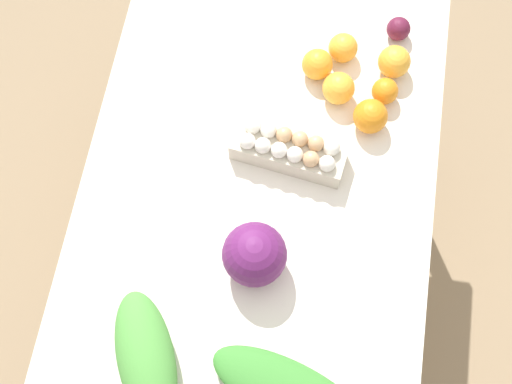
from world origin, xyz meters
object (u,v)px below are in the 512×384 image
(beet_root, at_px, (398,29))
(orange_3, at_px, (394,62))
(greens_bunch_scallion, at_px, (146,357))
(orange_2, at_px, (339,88))
(cabbage_purple, at_px, (255,255))
(egg_carton, at_px, (289,150))
(orange_4, at_px, (343,48))
(orange_0, at_px, (385,91))
(orange_1, at_px, (317,64))
(orange_5, at_px, (370,116))

(beet_root, height_order, orange_3, orange_3)
(greens_bunch_scallion, xyz_separation_m, orange_2, (-0.71, 0.32, -0.01))
(cabbage_purple, relative_size, greens_bunch_scallion, 0.49)
(egg_carton, relative_size, orange_4, 3.78)
(cabbage_purple, relative_size, orange_0, 2.19)
(greens_bunch_scallion, bearing_deg, orange_1, 161.25)
(orange_2, distance_m, orange_3, 0.16)
(beet_root, height_order, orange_4, orange_4)
(egg_carton, bearing_deg, cabbage_purple, -89.63)
(orange_1, height_order, orange_4, orange_1)
(egg_carton, xyz_separation_m, beet_root, (-0.39, 0.23, -0.01))
(orange_4, bearing_deg, orange_5, 25.40)
(orange_0, bearing_deg, orange_4, -131.84)
(beet_root, bearing_deg, orange_5, -9.65)
(orange_1, bearing_deg, greens_bunch_scallion, -18.75)
(orange_0, bearing_deg, greens_bunch_scallion, -30.94)
(cabbage_purple, bearing_deg, beet_root, 158.44)
(orange_0, distance_m, orange_1, 0.18)
(beet_root, distance_m, orange_4, 0.16)
(cabbage_purple, distance_m, orange_0, 0.53)
(greens_bunch_scallion, relative_size, orange_3, 3.58)
(beet_root, relative_size, orange_4, 0.82)
(egg_carton, distance_m, beet_root, 0.45)
(egg_carton, bearing_deg, greens_bunch_scallion, -105.34)
(cabbage_purple, distance_m, greens_bunch_scallion, 0.32)
(greens_bunch_scallion, relative_size, orange_2, 3.64)
(orange_1, height_order, orange_5, orange_5)
(beet_root, height_order, orange_5, orange_5)
(egg_carton, distance_m, orange_1, 0.25)
(orange_3, height_order, orange_5, orange_5)
(greens_bunch_scallion, height_order, orange_5, greens_bunch_scallion)
(orange_2, relative_size, orange_5, 0.95)
(orange_1, xyz_separation_m, orange_5, (0.12, 0.14, 0.00))
(cabbage_purple, xyz_separation_m, orange_0, (-0.47, 0.24, -0.04))
(greens_bunch_scallion, distance_m, orange_5, 0.76)
(orange_0, height_order, orange_4, orange_4)
(egg_carton, relative_size, greens_bunch_scallion, 0.96)
(egg_carton, relative_size, orange_0, 4.28)
(egg_carton, bearing_deg, orange_0, 51.64)
(orange_4, bearing_deg, orange_2, 1.36)
(orange_3, bearing_deg, cabbage_purple, -24.93)
(orange_4, bearing_deg, cabbage_purple, -12.56)
(cabbage_purple, xyz_separation_m, greens_bunch_scallion, (0.25, -0.19, -0.03))
(orange_3, bearing_deg, greens_bunch_scallion, -29.04)
(beet_root, bearing_deg, greens_bunch_scallion, -26.30)
(cabbage_purple, xyz_separation_m, orange_3, (-0.56, 0.26, -0.03))
(egg_carton, height_order, orange_4, egg_carton)
(beet_root, bearing_deg, orange_0, -5.06)
(orange_5, bearing_deg, orange_1, -130.76)
(orange_1, relative_size, orange_4, 1.05)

